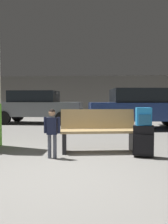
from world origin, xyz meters
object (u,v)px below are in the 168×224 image
bench (99,131)px  parked_car_far (37,106)px  backpack_bright (144,117)px  parked_car_near (143,107)px  suitcase (143,140)px  child (52,128)px

bench → parked_car_far: parked_car_far is taller
backpack_bright → parked_car_far: 7.13m
parked_car_near → parked_car_far: 4.86m
backpack_bright → parked_car_far: size_ratio=0.08×
bench → backpack_bright: 1.01m
suitcase → child: bearing=-173.2°
suitcase → backpack_bright: (0.00, -0.00, 0.45)m
child → parked_car_far: bearing=108.2°
backpack_bright → parked_car_far: bearing=121.8°
bench → suitcase: (0.85, -0.43, -0.12)m
backpack_bright → child: 1.73m
backpack_bright → child: backpack_bright is taller
parked_car_far → bench: bearing=-62.6°
backpack_bright → parked_car_far: parked_car_far is taller
bench → parked_car_far: 6.34m
parked_car_near → parked_car_far: size_ratio=1.03×
parked_car_far → parked_car_near: bearing=-20.5°
backpack_bright → parked_car_near: parked_car_near is taller
child → parked_car_near: (2.50, 4.56, 0.24)m
backpack_bright → bench: bearing=152.9°
suitcase → child: child is taller
parked_car_near → parked_car_far: same height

